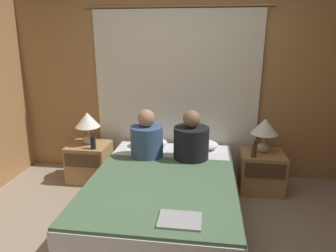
# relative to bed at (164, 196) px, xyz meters

# --- Properties ---
(wall_back) EXTENTS (4.37, 0.06, 2.50)m
(wall_back) POSITION_rel_bed_xyz_m (0.00, 1.15, 1.03)
(wall_back) COLOR #A37547
(wall_back) RESTS_ON ground_plane
(curtain_panel) EXTENTS (2.32, 0.02, 2.18)m
(curtain_panel) POSITION_rel_bed_xyz_m (0.00, 1.08, 0.86)
(curtain_panel) COLOR silver
(curtain_panel) RESTS_ON ground_plane
(bed) EXTENTS (1.48, 2.06, 0.45)m
(bed) POSITION_rel_bed_xyz_m (0.00, 0.00, 0.00)
(bed) COLOR olive
(bed) RESTS_ON ground_plane
(nightstand_left) EXTENTS (0.51, 0.46, 0.49)m
(nightstand_left) POSITION_rel_bed_xyz_m (-1.09, 0.71, 0.02)
(nightstand_left) COLOR #A87F51
(nightstand_left) RESTS_ON ground_plane
(nightstand_right) EXTENTS (0.51, 0.46, 0.49)m
(nightstand_right) POSITION_rel_bed_xyz_m (1.09, 0.71, 0.02)
(nightstand_right) COLOR #A87F51
(nightstand_right) RESTS_ON ground_plane
(lamp_left) EXTENTS (0.31, 0.31, 0.42)m
(lamp_left) POSITION_rel_bed_xyz_m (-1.09, 0.75, 0.56)
(lamp_left) COLOR #B2A899
(lamp_left) RESTS_ON nightstand_left
(lamp_right) EXTENTS (0.31, 0.31, 0.42)m
(lamp_right) POSITION_rel_bed_xyz_m (1.09, 0.75, 0.56)
(lamp_right) COLOR #B2A899
(lamp_right) RESTS_ON nightstand_right
(pillow_left) EXTENTS (0.49, 0.29, 0.12)m
(pillow_left) POSITION_rel_bed_xyz_m (-0.33, 0.84, 0.29)
(pillow_left) COLOR white
(pillow_left) RESTS_ON bed
(pillow_right) EXTENTS (0.49, 0.29, 0.12)m
(pillow_right) POSITION_rel_bed_xyz_m (0.33, 0.84, 0.29)
(pillow_right) COLOR white
(pillow_right) RESTS_ON bed
(blanket_on_bed) EXTENTS (1.42, 1.44, 0.03)m
(blanket_on_bed) POSITION_rel_bed_xyz_m (0.00, -0.28, 0.24)
(blanket_on_bed) COLOR #4C6B4C
(blanket_on_bed) RESTS_ON bed
(person_left_in_bed) EXTENTS (0.38, 0.38, 0.58)m
(person_left_in_bed) POSITION_rel_bed_xyz_m (-0.27, 0.48, 0.46)
(person_left_in_bed) COLOR #38517A
(person_left_in_bed) RESTS_ON bed
(person_right_in_bed) EXTENTS (0.40, 0.40, 0.59)m
(person_right_in_bed) POSITION_rel_bed_xyz_m (0.24, 0.48, 0.46)
(person_right_in_bed) COLOR black
(person_right_in_bed) RESTS_ON bed
(beer_bottle_on_left_stand) EXTENTS (0.07, 0.07, 0.21)m
(beer_bottle_on_left_stand) POSITION_rel_bed_xyz_m (-0.97, 0.58, 0.34)
(beer_bottle_on_left_stand) COLOR black
(beer_bottle_on_left_stand) RESTS_ON nightstand_left
(beer_bottle_on_right_stand) EXTENTS (0.07, 0.07, 0.20)m
(beer_bottle_on_right_stand) POSITION_rel_bed_xyz_m (0.96, 0.58, 0.34)
(beer_bottle_on_right_stand) COLOR #513819
(beer_bottle_on_right_stand) RESTS_ON nightstand_right
(laptop_on_bed) EXTENTS (0.33, 0.24, 0.02)m
(laptop_on_bed) POSITION_rel_bed_xyz_m (0.24, -0.79, 0.27)
(laptop_on_bed) COLOR #9EA0A5
(laptop_on_bed) RESTS_ON blanket_on_bed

